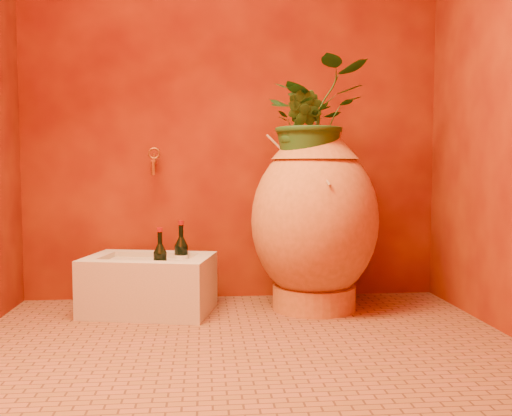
{
  "coord_description": "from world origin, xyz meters",
  "views": [
    {
      "loc": [
        -0.18,
        -2.46,
        0.79
      ],
      "look_at": [
        0.08,
        0.35,
        0.59
      ],
      "focal_mm": 40.0,
      "sensor_mm": 36.0,
      "label": 1
    }
  ],
  "objects": [
    {
      "name": "wall_tap",
      "position": [
        -0.47,
        0.92,
        0.84
      ],
      "size": [
        0.07,
        0.15,
        0.16
      ],
      "color": "#A06E25",
      "rests_on": "wall_back"
    },
    {
      "name": "plant_main",
      "position": [
        0.41,
        0.64,
        1.06
      ],
      "size": [
        0.69,
        0.64,
        0.62
      ],
      "primitive_type": "imported",
      "rotation": [
        0.0,
        0.0,
        0.33
      ],
      "color": "#1B4418",
      "rests_on": "amphora"
    },
    {
      "name": "amphora",
      "position": [
        0.43,
        0.65,
        0.5
      ],
      "size": [
        0.81,
        0.81,
        1.01
      ],
      "rotation": [
        0.0,
        0.0,
        0.17
      ],
      "color": "#BD7235",
      "rests_on": "floor"
    },
    {
      "name": "wall_back",
      "position": [
        0.0,
        1.0,
        1.25
      ],
      "size": [
        2.5,
        0.02,
        2.5
      ],
      "primitive_type": "cube",
      "color": "#550B04",
      "rests_on": "ground"
    },
    {
      "name": "wine_bottle_b",
      "position": [
        -0.31,
        0.74,
        0.29
      ],
      "size": [
        0.08,
        0.08,
        0.32
      ],
      "color": "black",
      "rests_on": "stone_basin"
    },
    {
      "name": "wine_bottle_a",
      "position": [
        -0.41,
        0.57,
        0.28
      ],
      "size": [
        0.07,
        0.07,
        0.3
      ],
      "color": "black",
      "rests_on": "stone_basin"
    },
    {
      "name": "plant_side",
      "position": [
        0.34,
        0.57,
        0.99
      ],
      "size": [
        0.29,
        0.28,
        0.42
      ],
      "primitive_type": "imported",
      "rotation": [
        0.0,
        0.0,
        -0.62
      ],
      "color": "#1B4418",
      "rests_on": "amphora"
    },
    {
      "name": "stone_basin",
      "position": [
        -0.48,
        0.65,
        0.15
      ],
      "size": [
        0.75,
        0.6,
        0.31
      ],
      "rotation": [
        0.0,
        0.0,
        -0.22
      ],
      "color": "beige",
      "rests_on": "floor"
    },
    {
      "name": "wine_bottle_c",
      "position": [
        -0.31,
        0.74,
        0.28
      ],
      "size": [
        0.07,
        0.07,
        0.29
      ],
      "color": "black",
      "rests_on": "stone_basin"
    },
    {
      "name": "floor",
      "position": [
        0.0,
        0.0,
        0.0
      ],
      "size": [
        2.5,
        2.5,
        0.0
      ],
      "primitive_type": "plane",
      "color": "brown",
      "rests_on": "ground"
    }
  ]
}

